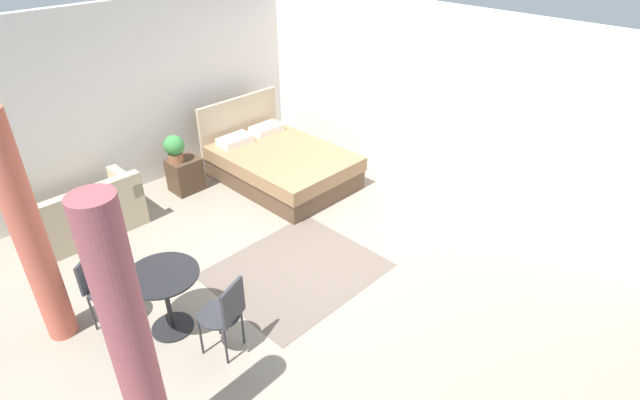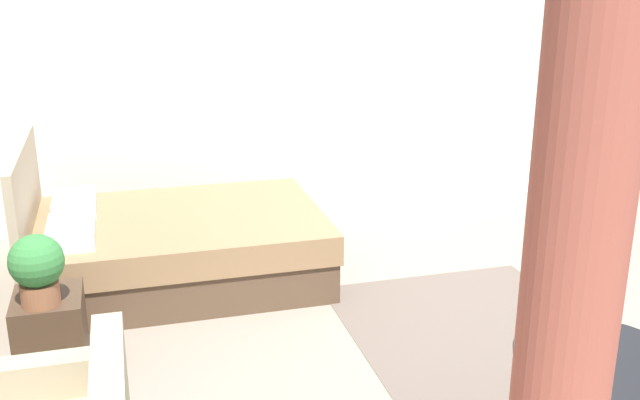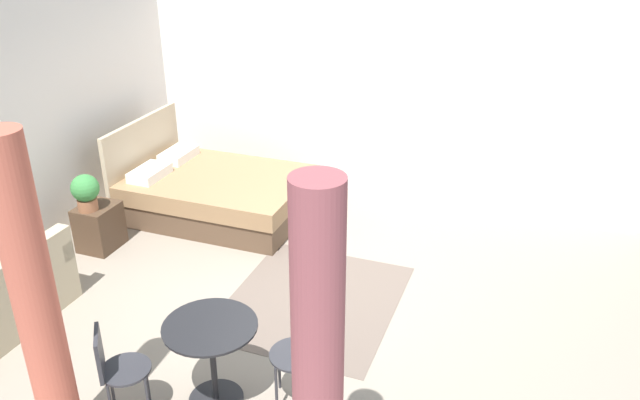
% 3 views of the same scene
% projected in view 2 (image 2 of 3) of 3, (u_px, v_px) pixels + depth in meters
% --- Properties ---
extents(ground_plane, '(8.42, 9.66, 0.02)m').
position_uv_depth(ground_plane, '(464.00, 330.00, 5.05)').
color(ground_plane, gray).
extents(wall_right, '(0.12, 6.66, 2.76)m').
position_uv_depth(wall_right, '(347.00, 70.00, 7.11)').
color(wall_right, silver).
rests_on(wall_right, ground).
extents(area_rug, '(1.90, 1.63, 0.01)m').
position_uv_depth(area_rug, '(474.00, 331.00, 5.00)').
color(area_rug, '#66564C').
rests_on(area_rug, ground).
extents(bed, '(1.56, 2.19, 1.14)m').
position_uv_depth(bed, '(171.00, 245.00, 5.73)').
color(bed, brown).
rests_on(bed, ground).
extents(nightstand, '(0.46, 0.39, 0.52)m').
position_uv_depth(nightstand, '(51.00, 336.00, 4.40)').
color(nightstand, '#473323').
rests_on(nightstand, ground).
extents(potted_plant, '(0.31, 0.31, 0.41)m').
position_uv_depth(potted_plant, '(37.00, 267.00, 4.15)').
color(potted_plant, '#935B3D').
rests_on(potted_plant, nightstand).
extents(balcony_table, '(0.73, 0.73, 0.73)m').
position_uv_depth(balcony_table, '(592.00, 397.00, 3.34)').
color(balcony_table, black).
rests_on(balcony_table, ground).
extents(curtain_right, '(0.28, 0.28, 2.47)m').
position_uv_depth(curtain_right, '(561.00, 376.00, 2.16)').
color(curtain_right, '#C15B47').
rests_on(curtain_right, ground).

